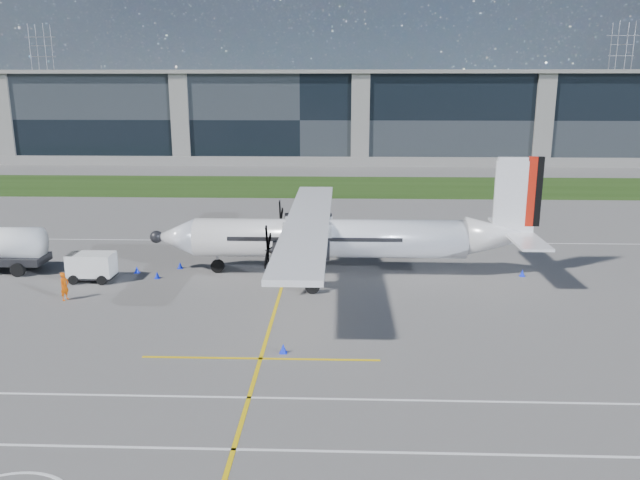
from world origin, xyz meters
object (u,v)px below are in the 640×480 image
at_px(baggage_tug, 92,267).
at_px(safety_cone_fwd, 137,269).
at_px(safety_cone_nose_stbd, 180,265).
at_px(safety_cone_tail, 522,273).
at_px(pylon_east, 618,78).
at_px(ground_crew_person, 64,284).
at_px(safety_cone_nose_port, 157,275).
at_px(turboprop_aircraft, 344,216).
at_px(pylon_west, 44,78).
at_px(safety_cone_portwing, 283,348).

relative_size(baggage_tug, safety_cone_fwd, 6.56).
xyz_separation_m(baggage_tug, safety_cone_nose_stbd, (5.36, 3.17, -0.73)).
bearing_deg(safety_cone_tail, pylon_east, 65.34).
xyz_separation_m(ground_crew_person, safety_cone_nose_port, (4.53, 4.71, -0.80)).
relative_size(turboprop_aircraft, safety_cone_tail, 57.00).
height_order(baggage_tug, safety_cone_nose_stbd, baggage_tug).
xyz_separation_m(baggage_tug, safety_cone_nose_port, (4.35, 0.69, -0.73)).
relative_size(pylon_west, turboprop_aircraft, 1.05).
bearing_deg(safety_cone_nose_stbd, safety_cone_fwd, -157.07).
height_order(safety_cone_portwing, safety_cone_fwd, same).
relative_size(ground_crew_person, safety_cone_nose_stbd, 4.19).
xyz_separation_m(safety_cone_nose_stbd, safety_cone_fwd, (-2.87, -1.21, 0.00)).
relative_size(pylon_east, safety_cone_nose_port, 60.00).
bearing_deg(turboprop_aircraft, pylon_west, 121.64).
bearing_deg(ground_crew_person, safety_cone_nose_stbd, -19.95).
distance_m(ground_crew_person, safety_cone_nose_port, 6.58).
relative_size(pylon_east, safety_cone_portwing, 60.00).
bearing_deg(safety_cone_nose_port, safety_cone_fwd, 145.93).
bearing_deg(pylon_west, safety_cone_fwd, -63.03).
bearing_deg(safety_cone_portwing, baggage_tug, 141.28).
relative_size(pylon_east, safety_cone_tail, 60.00).
bearing_deg(safety_cone_nose_stbd, safety_cone_portwing, -58.37).
distance_m(safety_cone_portwing, safety_cone_nose_stbd, 17.32).
xyz_separation_m(turboprop_aircraft, safety_cone_fwd, (-15.04, -0.27, -4.02)).
height_order(baggage_tug, safety_cone_nose_port, baggage_tug).
bearing_deg(safety_cone_portwing, pylon_east, 62.47).
distance_m(turboprop_aircraft, safety_cone_nose_port, 13.87).
distance_m(safety_cone_nose_port, safety_cone_fwd, 2.25).
xyz_separation_m(turboprop_aircraft, safety_cone_nose_port, (-13.18, -1.53, -4.02)).
xyz_separation_m(baggage_tug, safety_cone_tail, (30.34, 2.07, -0.73)).
bearing_deg(safety_cone_fwd, safety_cone_portwing, -48.54).
bearing_deg(safety_cone_fwd, turboprop_aircraft, 1.04).
bearing_deg(safety_cone_fwd, pylon_west, 116.97).
distance_m(pylon_east, safety_cone_nose_port, 170.14).
xyz_separation_m(pylon_west, safety_cone_fwd, (72.13, -141.73, -14.75)).
bearing_deg(baggage_tug, pylon_east, 56.43).
xyz_separation_m(safety_cone_portwing, safety_cone_nose_stbd, (-9.08, 14.74, 0.00)).
bearing_deg(safety_cone_tail, pylon_west, 125.22).
distance_m(pylon_west, safety_cone_nose_stbd, 159.96).
distance_m(pylon_west, safety_cone_tail, 173.98).
bearing_deg(ground_crew_person, pylon_east, -15.21).
relative_size(ground_crew_person, safety_cone_portwing, 4.19).
bearing_deg(safety_cone_nose_port, safety_cone_portwing, -50.57).
bearing_deg(safety_cone_portwing, safety_cone_nose_stbd, 121.63).
xyz_separation_m(baggage_tug, safety_cone_portwing, (14.44, -11.58, -0.73)).
relative_size(turboprop_aircraft, safety_cone_portwing, 57.00).
height_order(ground_crew_person, safety_cone_nose_port, ground_crew_person).
bearing_deg(safety_cone_nose_port, baggage_tug, -170.98).
bearing_deg(safety_cone_nose_stbd, baggage_tug, -149.44).
height_order(pylon_east, safety_cone_portwing, pylon_east).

